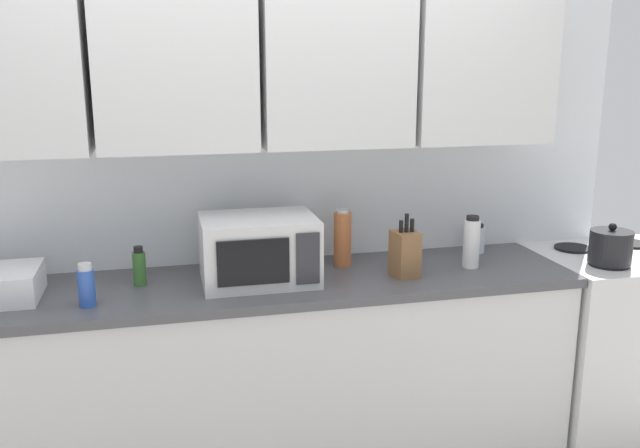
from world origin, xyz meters
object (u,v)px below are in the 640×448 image
(microwave, at_px, (259,249))
(bottle_green_oil, at_px, (139,267))
(kettle, at_px, (611,247))
(knife_block, at_px, (405,253))
(bottle_spice_jar, at_px, (343,238))
(bottle_blue_cleaner, at_px, (86,286))
(bottle_white_jar, at_px, (471,242))
(stove_range, at_px, (611,341))
(bottle_clear_tall, at_px, (477,239))

(microwave, height_order, bottle_green_oil, microwave)
(kettle, xyz_separation_m, knife_block, (-0.97, 0.07, 0.01))
(knife_block, height_order, bottle_spice_jar, knife_block)
(bottle_blue_cleaner, bearing_deg, knife_block, 3.00)
(kettle, height_order, bottle_blue_cleaner, kettle)
(microwave, xyz_separation_m, bottle_spice_jar, (0.41, 0.14, -0.01))
(microwave, xyz_separation_m, bottle_white_jar, (0.97, -0.02, -0.02))
(kettle, height_order, bottle_white_jar, bottle_white_jar)
(kettle, distance_m, bottle_green_oil, 2.10)
(microwave, distance_m, bottle_blue_cleaner, 0.70)
(kettle, bearing_deg, bottle_white_jar, 168.79)
(bottle_white_jar, height_order, bottle_green_oil, bottle_white_jar)
(stove_range, relative_size, kettle, 4.81)
(microwave, relative_size, bottle_green_oil, 2.89)
(bottle_white_jar, xyz_separation_m, bottle_clear_tall, (0.14, 0.22, -0.05))
(microwave, xyz_separation_m, bottle_blue_cleaner, (-0.68, -0.15, -0.06))
(stove_range, bearing_deg, microwave, 179.74)
(bottle_spice_jar, height_order, bottle_blue_cleaner, bottle_spice_jar)
(stove_range, xyz_separation_m, bottle_spice_jar, (-1.36, 0.15, 0.57))
(stove_range, height_order, bottle_clear_tall, bottle_clear_tall)
(knife_block, bearing_deg, bottle_blue_cleaner, -177.00)
(stove_range, height_order, bottle_white_jar, bottle_white_jar)
(bottle_white_jar, bearing_deg, bottle_blue_cleaner, -175.72)
(bottle_spice_jar, xyz_separation_m, bottle_clear_tall, (0.70, 0.05, -0.06))
(bottle_spice_jar, bearing_deg, bottle_green_oil, -175.10)
(kettle, xyz_separation_m, bottle_clear_tall, (-0.49, 0.34, -0.02))
(stove_range, bearing_deg, kettle, -140.53)
(bottle_spice_jar, relative_size, bottle_blue_cleaner, 1.53)
(kettle, xyz_separation_m, bottle_blue_cleaner, (-2.28, 0.00, -0.01))
(bottle_white_jar, xyz_separation_m, bottle_spice_jar, (-0.56, 0.17, 0.01))
(knife_block, bearing_deg, kettle, -4.15)
(kettle, height_order, bottle_green_oil, kettle)
(knife_block, distance_m, bottle_spice_jar, 0.31)
(knife_block, bearing_deg, microwave, 172.95)
(knife_block, relative_size, bottle_spice_jar, 1.08)
(bottle_green_oil, bearing_deg, bottle_white_jar, -3.54)
(microwave, relative_size, bottle_clear_tall, 3.37)
(stove_range, bearing_deg, bottle_clear_tall, 162.96)
(bottle_white_jar, bearing_deg, knife_block, -170.82)
(stove_range, height_order, microwave, microwave)
(microwave, bearing_deg, stove_range, -0.26)
(bottle_green_oil, bearing_deg, microwave, -7.81)
(bottle_spice_jar, bearing_deg, kettle, -13.81)
(bottle_clear_tall, bearing_deg, kettle, -34.81)
(bottle_green_oil, height_order, bottle_blue_cleaner, bottle_blue_cleaner)
(kettle, relative_size, bottle_green_oil, 1.14)
(stove_range, xyz_separation_m, bottle_white_jar, (-0.80, -0.01, 0.56))
(microwave, relative_size, bottle_white_jar, 2.01)
(kettle, distance_m, knife_block, 0.97)
(bottle_green_oil, relative_size, bottle_blue_cleaner, 0.98)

